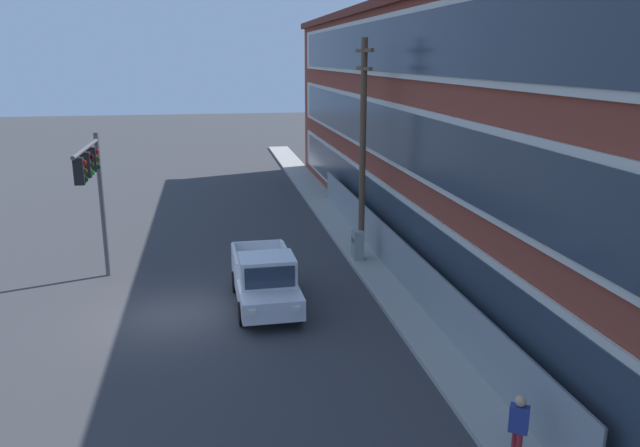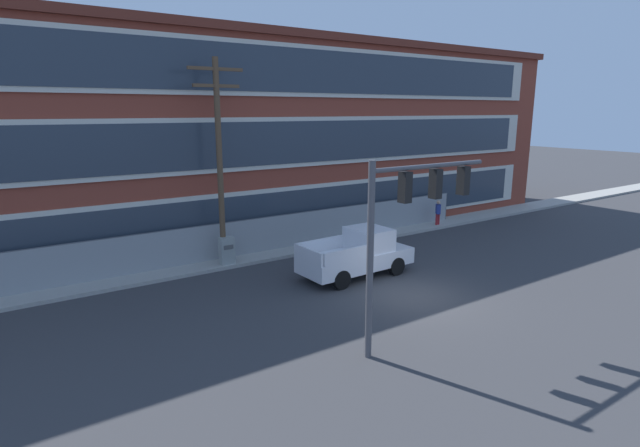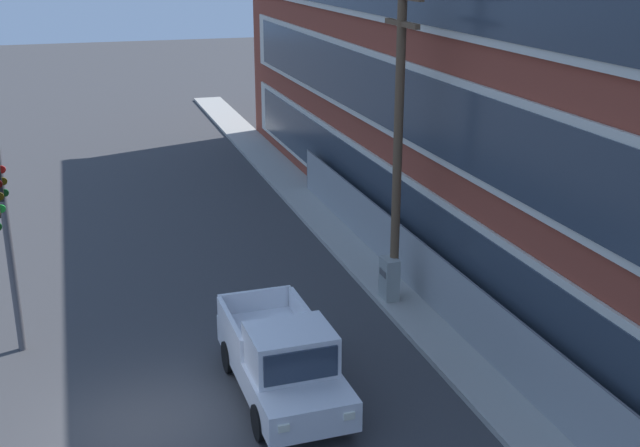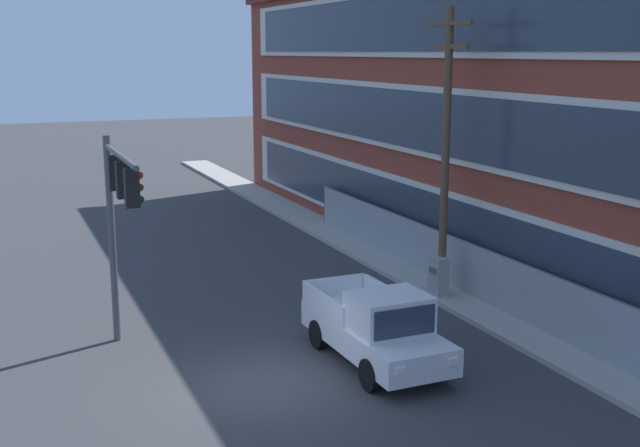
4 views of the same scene
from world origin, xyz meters
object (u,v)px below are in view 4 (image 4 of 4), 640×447
object	(u,v)px
traffic_signal_mast	(118,203)
pickup_truck_white	(378,329)
utility_pole_near_corner	(446,143)
electrical_cabinet	(438,278)

from	to	relation	value
traffic_signal_mast	pickup_truck_white	size ratio (longest dim) A/B	1.11
utility_pole_near_corner	electrical_cabinet	world-z (taller)	utility_pole_near_corner
pickup_truck_white	electrical_cabinet	bearing A→B (deg)	134.35
traffic_signal_mast	electrical_cabinet	xyz separation A→B (m)	(-1.31, 10.35, -3.49)
utility_pole_near_corner	electrical_cabinet	size ratio (longest dim) A/B	6.54
traffic_signal_mast	pickup_truck_white	world-z (taller)	traffic_signal_mast
utility_pole_near_corner	electrical_cabinet	xyz separation A→B (m)	(0.09, -0.17, -4.44)
pickup_truck_white	electrical_cabinet	xyz separation A→B (m)	(-4.26, 4.36, -0.25)
pickup_truck_white	traffic_signal_mast	bearing A→B (deg)	-116.28
pickup_truck_white	utility_pole_near_corner	size ratio (longest dim) A/B	0.56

